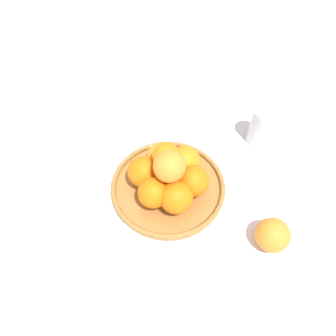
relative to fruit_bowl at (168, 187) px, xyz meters
The scene contains 6 objects.
ground_plane 0.01m from the fruit_bowl, ahead, with size 4.00×4.00×0.00m, color silver.
fruit_bowl is the anchor object (origin of this frame).
orange_pile 0.07m from the fruit_bowl, 158.75° to the left, with size 0.20×0.20×0.14m.
stray_orange 0.28m from the fruit_bowl, behind, with size 0.08×0.08×0.08m, color orange.
drinking_glass 0.32m from the fruit_bowl, 111.13° to the right, with size 0.07×0.07×0.12m, color silver.
napkin_folded 0.32m from the fruit_bowl, ahead, with size 0.15×0.15×0.01m, color white.
Camera 1 is at (-0.27, 0.38, 0.74)m, focal length 35.00 mm.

